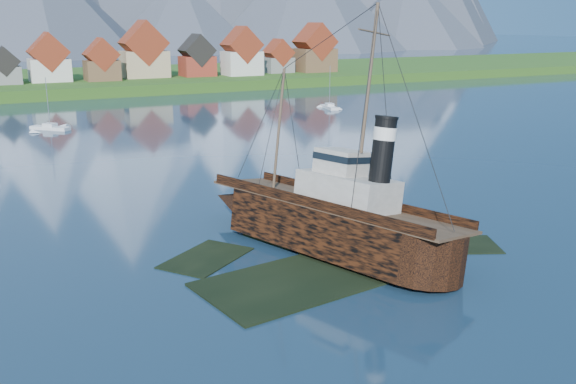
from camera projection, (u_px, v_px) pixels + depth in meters
name	position (u px, v px, depth m)	size (l,w,h in m)	color
ground	(330.00, 263.00, 54.58)	(1400.00, 1400.00, 0.00)	#162A3D
shoal	(335.00, 256.00, 57.30)	(31.71, 21.24, 1.14)	black
shore_bank	(51.00, 87.00, 200.57)	(600.00, 80.00, 3.20)	#1B4112
seawall	(72.00, 99.00, 167.94)	(600.00, 2.50, 2.00)	#3F3D38
tugboat_wreck	(321.00, 216.00, 58.04)	(6.68, 28.78, 22.81)	black
sailboat_c	(50.00, 128.00, 121.41)	(6.96, 7.07, 10.23)	silver
sailboat_d	(329.00, 108.00, 150.62)	(3.34, 7.80, 10.34)	silver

